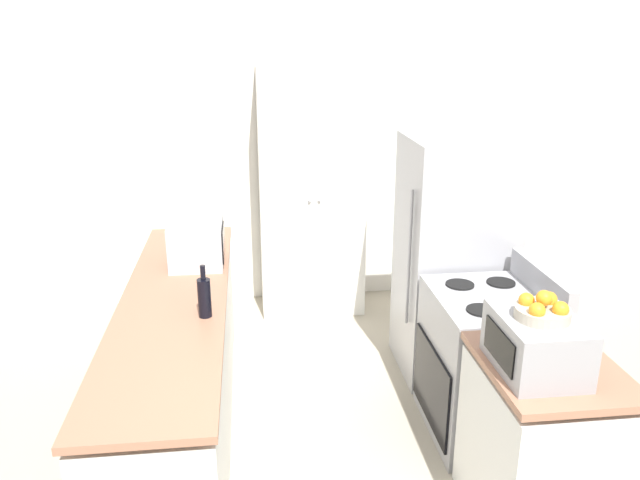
{
  "coord_description": "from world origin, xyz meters",
  "views": [
    {
      "loc": [
        -0.45,
        -1.91,
        2.33
      ],
      "look_at": [
        0.0,
        1.89,
        1.05
      ],
      "focal_mm": 35.0,
      "sensor_mm": 36.0,
      "label": 1
    }
  ],
  "objects_px": {
    "wine_bottle": "(204,297)",
    "microwave": "(197,241)",
    "pantry_cabinet": "(311,193)",
    "refrigerator": "(453,258)",
    "toaster_oven": "(536,344)",
    "fruit_bowl": "(543,310)",
    "stove": "(486,364)"
  },
  "relations": [
    {
      "from": "pantry_cabinet",
      "to": "refrigerator",
      "type": "xyz_separation_m",
      "value": [
        0.87,
        -1.16,
        -0.2
      ]
    },
    {
      "from": "microwave",
      "to": "toaster_oven",
      "type": "xyz_separation_m",
      "value": [
        1.59,
        -1.57,
        -0.02
      ]
    },
    {
      "from": "pantry_cabinet",
      "to": "toaster_oven",
      "type": "xyz_separation_m",
      "value": [
        0.72,
        -2.74,
        -0.03
      ]
    },
    {
      "from": "pantry_cabinet",
      "to": "refrigerator",
      "type": "relative_size",
      "value": 1.24
    },
    {
      "from": "refrigerator",
      "to": "fruit_bowl",
      "type": "bearing_deg",
      "value": -95.18
    },
    {
      "from": "refrigerator",
      "to": "fruit_bowl",
      "type": "xyz_separation_m",
      "value": [
        -0.14,
        -1.59,
        0.35
      ]
    },
    {
      "from": "pantry_cabinet",
      "to": "toaster_oven",
      "type": "distance_m",
      "value": 2.83
    },
    {
      "from": "pantry_cabinet",
      "to": "wine_bottle",
      "type": "xyz_separation_m",
      "value": [
        -0.78,
        -2.0,
        -0.04
      ]
    },
    {
      "from": "refrigerator",
      "to": "fruit_bowl",
      "type": "distance_m",
      "value": 1.63
    },
    {
      "from": "wine_bottle",
      "to": "toaster_oven",
      "type": "relative_size",
      "value": 0.64
    },
    {
      "from": "microwave",
      "to": "toaster_oven",
      "type": "distance_m",
      "value": 2.24
    },
    {
      "from": "wine_bottle",
      "to": "refrigerator",
      "type": "bearing_deg",
      "value": 27.13
    },
    {
      "from": "pantry_cabinet",
      "to": "wine_bottle",
      "type": "height_order",
      "value": "pantry_cabinet"
    },
    {
      "from": "stove",
      "to": "microwave",
      "type": "bearing_deg",
      "value": 155.8
    },
    {
      "from": "refrigerator",
      "to": "microwave",
      "type": "relative_size",
      "value": 3.67
    },
    {
      "from": "wine_bottle",
      "to": "microwave",
      "type": "bearing_deg",
      "value": 96.32
    },
    {
      "from": "pantry_cabinet",
      "to": "toaster_oven",
      "type": "height_order",
      "value": "pantry_cabinet"
    },
    {
      "from": "stove",
      "to": "wine_bottle",
      "type": "xyz_separation_m",
      "value": [
        -1.62,
        -0.07,
        0.55
      ]
    },
    {
      "from": "microwave",
      "to": "fruit_bowl",
      "type": "xyz_separation_m",
      "value": [
        1.59,
        -1.59,
        0.16
      ]
    },
    {
      "from": "stove",
      "to": "refrigerator",
      "type": "bearing_deg",
      "value": 88.11
    },
    {
      "from": "wine_bottle",
      "to": "pantry_cabinet",
      "type": "bearing_deg",
      "value": 68.82
    },
    {
      "from": "stove",
      "to": "pantry_cabinet",
      "type": "bearing_deg",
      "value": 113.54
    },
    {
      "from": "fruit_bowl",
      "to": "pantry_cabinet",
      "type": "bearing_deg",
      "value": 104.75
    },
    {
      "from": "pantry_cabinet",
      "to": "refrigerator",
      "type": "height_order",
      "value": "pantry_cabinet"
    },
    {
      "from": "wine_bottle",
      "to": "toaster_oven",
      "type": "xyz_separation_m",
      "value": [
        1.5,
        -0.73,
        0.02
      ]
    },
    {
      "from": "pantry_cabinet",
      "to": "toaster_oven",
      "type": "bearing_deg",
      "value": -75.28
    },
    {
      "from": "pantry_cabinet",
      "to": "microwave",
      "type": "xyz_separation_m",
      "value": [
        -0.87,
        -1.16,
        -0.01
      ]
    },
    {
      "from": "fruit_bowl",
      "to": "microwave",
      "type": "bearing_deg",
      "value": 135.15
    },
    {
      "from": "toaster_oven",
      "to": "fruit_bowl",
      "type": "height_order",
      "value": "fruit_bowl"
    },
    {
      "from": "microwave",
      "to": "stove",
      "type": "bearing_deg",
      "value": -24.2
    },
    {
      "from": "pantry_cabinet",
      "to": "toaster_oven",
      "type": "relative_size",
      "value": 4.62
    },
    {
      "from": "refrigerator",
      "to": "microwave",
      "type": "distance_m",
      "value": 1.75
    }
  ]
}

